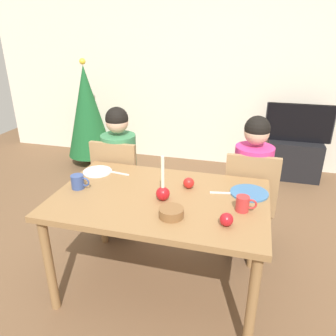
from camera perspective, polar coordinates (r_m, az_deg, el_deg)
The scene contains 20 objects.
ground_plane at distance 2.60m, azimuth -1.21°, elevation -19.68°, with size 7.68×7.68×0.00m, color brown.
back_wall at distance 4.48m, azimuth 8.34°, elevation 17.06°, with size 6.40×0.10×2.60m, color beige.
dining_table at distance 2.20m, azimuth -1.36°, elevation -6.88°, with size 1.40×0.90×0.75m.
chair_left at distance 2.95m, azimuth -8.52°, elevation -2.24°, with size 0.40×0.40×0.90m.
chair_right at distance 2.74m, azimuth 14.10°, elevation -4.87°, with size 0.40×0.40×0.90m.
person_left_child at distance 2.95m, azimuth -8.34°, elevation -0.97°, with size 0.30×0.30×1.17m.
person_right_child at distance 2.74m, azimuth 14.24°, elevation -3.49°, with size 0.30×0.30×1.17m.
tv_stand at distance 4.43m, azimuth 21.04°, elevation 1.49°, with size 0.64×0.40×0.48m, color black.
tv at distance 4.29m, azimuth 21.94°, elevation 7.32°, with size 0.79×0.05×0.46m.
christmas_tree at distance 4.55m, azimuth -13.92°, elevation 9.57°, with size 0.61×0.61×1.42m.
candle_centerpiece at distance 2.09m, azimuth -0.91°, elevation -4.05°, with size 0.09×0.09×0.30m.
plate_left at distance 2.56m, azimuth -12.23°, elevation -0.60°, with size 0.22×0.22×0.01m, color silver.
plate_right at distance 2.25m, azimuth 14.02°, elevation -4.25°, with size 0.25×0.25×0.01m, color teal.
mug_left at distance 2.32m, azimuth -15.45°, elevation -2.34°, with size 0.13×0.09×0.10m.
mug_right at distance 2.02m, azimuth 13.01°, elevation -6.11°, with size 0.13×0.08×0.10m.
fork_left at distance 2.51m, azimuth -8.66°, elevation -0.89°, with size 0.18×0.01×0.01m, color silver.
fork_right at distance 2.22m, azimuth 9.67°, elevation -4.32°, with size 0.18×0.01×0.01m, color silver.
bowl_walnuts at distance 1.92m, azimuth 0.58°, elevation -7.80°, with size 0.15×0.15×0.06m, color brown.
apple_near_candle at distance 1.87m, azimuth 10.19°, elevation -8.86°, with size 0.08×0.08×0.08m, color #AE151C.
apple_by_left_plate at distance 2.25m, azimuth 3.64°, elevation -2.61°, with size 0.08×0.08×0.08m, color red.
Camera 1 is at (0.54, -1.82, 1.77)m, focal length 34.84 mm.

